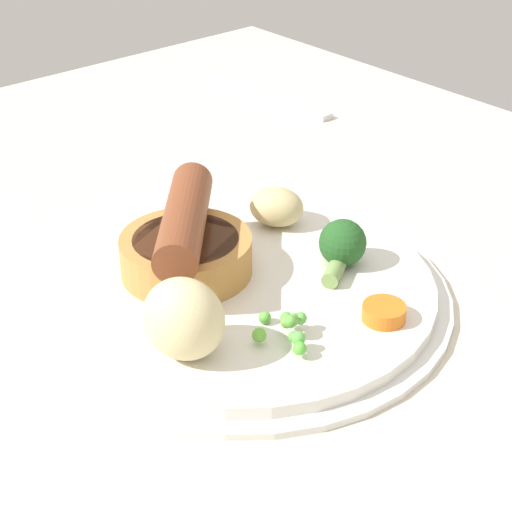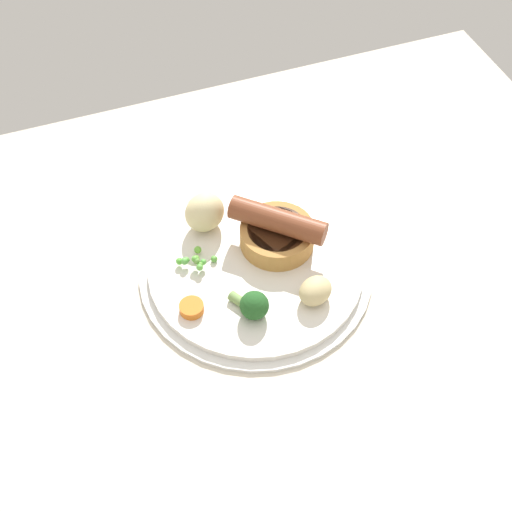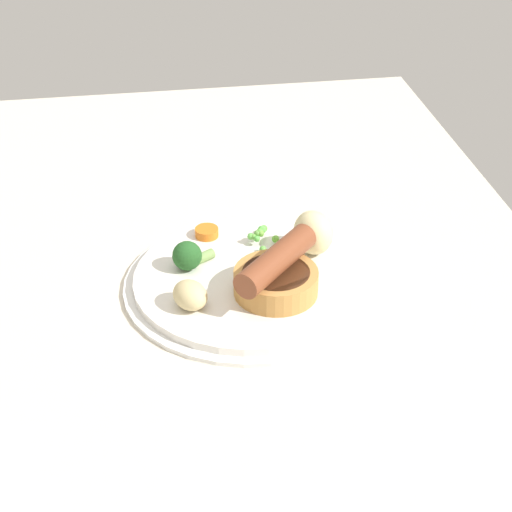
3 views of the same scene
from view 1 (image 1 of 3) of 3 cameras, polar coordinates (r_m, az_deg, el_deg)
dining_table at (r=59.97cm, az=4.93°, el=-4.53°), size 110.00×80.00×3.00cm
dinner_plate at (r=59.35cm, az=-0.71°, el=-2.40°), size 28.51×28.51×1.40cm
sausage_pudding at (r=59.00cm, az=-4.71°, el=0.81°), size 10.79×10.25×5.68cm
pea_pile at (r=52.79cm, az=2.09°, el=-4.78°), size 4.95×3.74×1.82cm
broccoli_floret_near at (r=60.28cm, az=5.75°, el=0.72°), size 4.00×5.04×3.38cm
potato_chunk_0 at (r=65.29cm, az=1.36°, el=3.30°), size 5.35×4.99×2.99cm
potato_chunk_1 at (r=50.90cm, az=-4.84°, el=-4.20°), size 6.30×5.83×5.19cm
carrot_slice_0 at (r=55.62cm, az=8.67°, el=-3.67°), size 4.00×4.00×1.06cm
fork at (r=94.72cm, az=0.74°, el=10.66°), size 18.06×2.44×0.60cm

